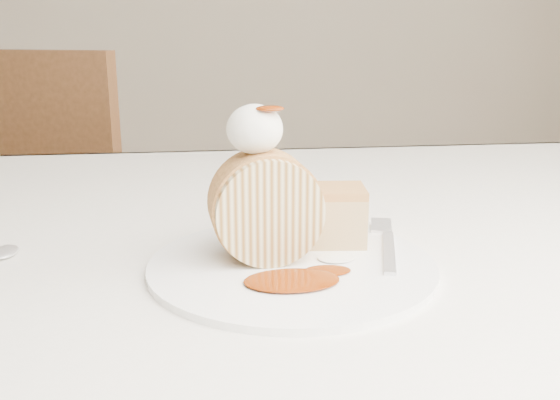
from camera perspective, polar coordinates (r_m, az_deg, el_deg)
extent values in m
cube|color=silver|center=(0.72, -4.90, -3.72)|extent=(1.40, 0.90, 0.04)
cube|color=silver|center=(1.18, -5.69, -2.17)|extent=(1.40, 0.01, 0.28)
cylinder|color=brown|center=(1.38, 22.14, -12.15)|extent=(0.06, 0.06, 0.71)
cube|color=brown|center=(1.75, -17.47, -2.62)|extent=(0.56, 0.56, 0.04)
cube|color=brown|center=(1.53, -21.87, 4.06)|extent=(0.42, 0.19, 0.46)
cylinder|color=brown|center=(1.91, -9.20, -8.04)|extent=(0.04, 0.04, 0.42)
cylinder|color=brown|center=(2.07, -18.88, -6.79)|extent=(0.04, 0.04, 0.42)
cylinder|color=brown|center=(1.61, -14.26, -13.09)|extent=(0.04, 0.04, 0.42)
cylinder|color=white|center=(0.58, 1.10, -6.00)|extent=(0.29, 0.29, 0.01)
cylinder|color=beige|center=(0.58, -1.27, -0.72)|extent=(0.10, 0.06, 0.10)
cube|color=tan|center=(0.63, 5.00, -1.70)|extent=(0.06, 0.06, 0.05)
ellipsoid|color=white|center=(0.57, -2.33, 6.50)|extent=(0.05, 0.05, 0.05)
ellipsoid|color=#6A2304|center=(0.55, -0.92, 8.95)|extent=(0.03, 0.02, 0.01)
cube|color=silver|center=(0.61, 9.94, -4.69)|extent=(0.06, 0.16, 0.00)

